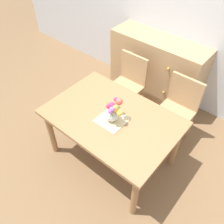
% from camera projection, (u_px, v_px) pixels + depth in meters
% --- Properties ---
extents(ground_plane, '(12.00, 12.00, 0.00)m').
position_uv_depth(ground_plane, '(112.00, 156.00, 3.06)').
color(ground_plane, brown).
extents(back_wall, '(7.00, 0.10, 2.80)m').
position_uv_depth(back_wall, '(195.00, 8.00, 2.94)').
color(back_wall, silver).
rests_on(back_wall, ground_plane).
extents(dining_table, '(1.41, 0.96, 0.73)m').
position_uv_depth(dining_table, '(112.00, 122.00, 2.61)').
color(dining_table, '#9E7047').
rests_on(dining_table, ground_plane).
extents(chair_left, '(0.42, 0.42, 0.90)m').
position_uv_depth(chair_left, '(129.00, 82.00, 3.32)').
color(chair_left, tan).
rests_on(chair_left, ground_plane).
extents(chair_right, '(0.42, 0.42, 0.90)m').
position_uv_depth(chair_right, '(178.00, 107.00, 2.96)').
color(chair_right, tan).
rests_on(chair_right, ground_plane).
extents(dresser, '(1.40, 0.47, 1.00)m').
position_uv_depth(dresser, '(156.00, 70.00, 3.55)').
color(dresser, tan).
rests_on(dresser, ground_plane).
extents(placemat, '(0.29, 0.29, 0.01)m').
position_uv_depth(placemat, '(112.00, 120.00, 2.50)').
color(placemat, '#CCB789').
rests_on(placemat, dining_table).
extents(flower_vase, '(0.23, 0.22, 0.27)m').
position_uv_depth(flower_vase, '(113.00, 111.00, 2.41)').
color(flower_vase, silver).
rests_on(flower_vase, placemat).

